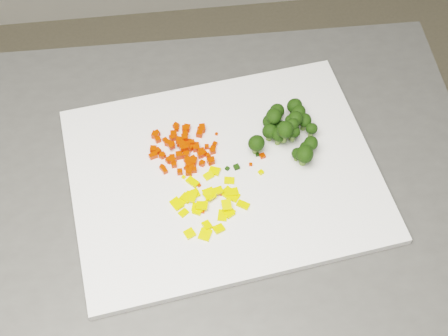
{
  "coord_description": "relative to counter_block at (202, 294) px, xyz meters",
  "views": [
    {
      "loc": [
        0.12,
        0.07,
        1.73
      ],
      "look_at": [
        0.18,
        0.61,
        0.92
      ],
      "focal_mm": 50.0,
      "sensor_mm": 36.0,
      "label": 1
    }
  ],
  "objects": [
    {
      "name": "pepper_pile",
      "position": [
        0.02,
        -0.05,
        0.47
      ],
      "size": [
        0.12,
        0.12,
        0.02
      ],
      "primitive_type": null,
      "color": "yellow",
      "rests_on": "cutting_board"
    },
    {
      "name": "carrot_cube_22",
      "position": [
        0.0,
        0.01,
        0.47
      ],
      "size": [
        0.01,
        0.01,
        0.01
      ],
      "primitive_type": "cube",
      "rotation": [
        0.0,
        0.0,
        0.0
      ],
      "color": "red",
      "rests_on": "carrot_pile"
    },
    {
      "name": "carrot_cube_18",
      "position": [
        -0.04,
        0.08,
        0.47
      ],
      "size": [
        0.01,
        0.01,
        0.01
      ],
      "primitive_type": "cube",
      "rotation": [
        0.0,
        0.0,
        2.05
      ],
      "color": "red",
      "rests_on": "carrot_pile"
    },
    {
      "name": "carrot_cube_56",
      "position": [
        0.0,
        0.03,
        0.47
      ],
      "size": [
        0.01,
        0.01,
        0.01
      ],
      "primitive_type": "cube",
      "rotation": [
        0.0,
        0.0,
        2.91
      ],
      "color": "red",
      "rests_on": "carrot_pile"
    },
    {
      "name": "carrot_cube_67",
      "position": [
        0.01,
        0.06,
        0.47
      ],
      "size": [
        0.01,
        0.01,
        0.01
      ],
      "primitive_type": "cube",
      "rotation": [
        0.0,
        0.0,
        1.4
      ],
      "color": "red",
      "rests_on": "carrot_pile"
    },
    {
      "name": "broccoli_floret_11",
      "position": [
        0.17,
        0.01,
        0.48
      ],
      "size": [
        0.04,
        0.04,
        0.04
      ],
      "primitive_type": null,
      "color": "black",
      "rests_on": "broccoli_pile"
    },
    {
      "name": "carrot_cube_17",
      "position": [
        -0.01,
        0.05,
        0.48
      ],
      "size": [
        0.01,
        0.01,
        0.01
      ],
      "primitive_type": "cube",
      "rotation": [
        0.0,
        0.0,
        1.86
      ],
      "color": "red",
      "rests_on": "carrot_pile"
    },
    {
      "name": "carrot_cube_45",
      "position": [
        -0.0,
        0.06,
        0.47
      ],
      "size": [
        0.01,
        0.01,
        0.01
      ],
      "primitive_type": "cube",
      "rotation": [
        0.0,
        0.0,
        0.8
      ],
      "color": "red",
      "rests_on": "carrot_pile"
    },
    {
      "name": "carrot_cube_63",
      "position": [
        -0.02,
        0.04,
        0.47
      ],
      "size": [
        0.01,
        0.01,
        0.01
      ],
      "primitive_type": "cube",
      "rotation": [
        0.0,
        0.0,
        1.66
      ],
      "color": "red",
      "rests_on": "carrot_pile"
    },
    {
      "name": "carrot_cube_43",
      "position": [
        -0.05,
        0.09,
        0.47
      ],
      "size": [
        0.01,
        0.01,
        0.01
      ],
      "primitive_type": "cube",
      "rotation": [
        0.0,
        0.0,
        2.73
      ],
      "color": "red",
      "rests_on": "carrot_pile"
    },
    {
      "name": "carrot_cube_71",
      "position": [
        0.03,
        0.06,
        0.47
      ],
      "size": [
        0.01,
        0.01,
        0.01
      ],
      "primitive_type": "cube",
      "rotation": [
        0.0,
        0.0,
        1.48
      ],
      "color": "red",
      "rests_on": "carrot_pile"
    },
    {
      "name": "carrot_cube_52",
      "position": [
        -0.03,
        0.08,
        0.47
      ],
      "size": [
        0.01,
        0.01,
        0.01
      ],
      "primitive_type": "cube",
      "rotation": [
        0.0,
        0.0,
        0.71
      ],
      "color": "red",
      "rests_on": "carrot_pile"
    },
    {
      "name": "pepper_chunk_11",
      "position": [
        0.04,
        -0.07,
        0.46
      ],
      "size": [
        0.02,
        0.02,
        0.0
      ],
      "primitive_type": "cube",
      "rotation": [
        0.05,
        -0.05,
        1.33
      ],
      "color": "yellow",
      "rests_on": "pepper_pile"
    },
    {
      "name": "stray_bit_11",
      "position": [
        0.1,
        0.03,
        0.46
      ],
      "size": [
        0.01,
        0.01,
        0.0
      ],
      "primitive_type": "cube",
      "rotation": [
        0.0,
        0.0,
        1.6
      ],
      "color": "black",
      "rests_on": "cutting_board"
    },
    {
      "name": "carrot_cube_73",
      "position": [
        -0.02,
        0.09,
        0.47
      ],
      "size": [
        0.01,
        0.01,
        0.01
      ],
      "primitive_type": "cube",
      "rotation": [
        0.0,
        0.0,
        3.11
      ],
      "color": "red",
      "rests_on": "carrot_pile"
    },
    {
      "name": "stray_bit_0",
      "position": [
        0.01,
        -0.01,
        0.46
      ],
      "size": [
        0.01,
        0.01,
        0.0
      ],
      "primitive_type": "cube",
      "rotation": [
        0.0,
        0.0,
        2.16
      ],
      "color": "red",
      "rests_on": "cutting_board"
    },
    {
      "name": "carrot_cube_3",
      "position": [
        -0.01,
        0.02,
        0.47
      ],
      "size": [
        0.01,
        0.01,
        0.01
      ],
      "primitive_type": "cube",
      "rotation": [
        0.0,
        0.0,
        0.42
      ],
      "color": "red",
      "rests_on": "carrot_pile"
    },
    {
      "name": "pepper_chunk_14",
      "position": [
        -0.0,
        -0.04,
        0.47
      ],
      "size": [
        0.02,
        0.02,
        0.01
      ],
      "primitive_type": "cube",
      "rotation": [
        0.1,
        -0.03,
        1.16
      ],
      "color": "yellow",
      "rests_on": "pepper_pile"
    },
    {
      "name": "carrot_cube_64",
      "position": [
        0.01,
        0.05,
        0.47
      ],
      "size": [
        0.01,
        0.01,
        0.01
      ],
      "primitive_type": "cube",
      "rotation": [
        0.0,
        0.0,
        1.59
      ],
      "color": "red",
      "rests_on": "carrot_pile"
    },
    {
      "name": "carrot_cube_31",
      "position": [
        -0.04,
        0.04,
        0.47
      ],
      "size": [
        0.01,
        0.01,
        0.01
      ],
      "primitive_type": "cube",
      "rotation": [
        0.0,
        0.0,
        2.14
      ],
      "color": "red",
      "rests_on": "carrot_pile"
    },
    {
      "name": "broccoli_floret_14",
      "position": [
        0.14,
        0.08,
        0.49
      ],
      "size": [
        0.03,
        0.03,
        0.03
      ],
      "primitive_type": null,
      "color": "black",
      "rests_on": "broccoli_pile"
    },
    {
      "name": "counter_block",
      "position": [
        0.0,
        0.0,
        0.0
      ],
      "size": [
        0.92,
        0.65,
        0.9
      ],
      "primitive_type": "cube",
      "rotation": [
        0.0,
        0.0,
        -0.02
      ],
      "color": "#474745",
      "rests_on": "ground"
    },
    {
      "name": "broccoli_floret_0",
      "position": [
        0.16,
        0.06,
        0.49
      ],
      "size": [
        0.03,
        0.03,
        0.03
      ],
      "primitive_type": null,
      "color": "black",
      "rests_on": "broccoli_pile"
    },
    {
      "name": "stray_bit_8",
      "position": [
        -0.03,
        -0.04,
        0.46
      ],
      "size": [
        0.01,
        0.01,
        0.0
      ],
      "primitive_type": "cube",
      "rotation": [
        0.0,
        0.0,
        1.93
      ],
      "color": "red",
      "rests_on": "cutting_board"
    },
    {
      "name": "broccoli_floret_5",
      "position": [
        0.15,
        0.1,
        0.48
      ],
      "size": [
        0.03,
        0.03,
        0.03
      ],
      "primitive_type": null,
      "color": "black",
      "rests_on": "broccoli_pile"
    },
    {
      "name": "stray_bit_12",
      "position": [
        0.11,
        0.03,
        0.47
      ],
      "size": [
        0.01,
        0.01,
        0.01
      ],
      "primitive_type": "cube",
      "rotation": [
        0.0,
        0.0,
        1.85
      ],
      "color": "red",
      "rests_on": "cutting_board"
    },
    {
      "name": "broccoli_floret_10",
      "position": [
        0.15,
        0.07,
        0.48
      ],
      "size": [
        0.03,
        0.03,
        0.03
      ],
      "primitive_type": null,
      "color": "black",
      "rests_on": "broccoli_pile"
    },
    {
      "name": "carrot_cube_77",
      "position": [
        -0.01,
        0.06,
        0.48
      ],
      "size": [
        0.01,
        0.01,
        0.01
      ],
      "primitive_type": "cube",
      "rotation": [
        0.0,
        0.0,
        3.06
      ],
      "color": "red",
      "rests_on": "carrot_pile"
    },
    {
      "name": "carrot_pile",
      "position": [
        -0.01,
        0.06,
        0.48
      ],
      "size": [
        0.11,
        0.11,
        0.03
      ],
      "primitive_type": null,
      "color": "red",
      "rests_on": "cutting_board"
    },
    {
      "name": "carrot_cube_14",
      "position": [
        -0.06,
        0.06,
        0.47
      ],
      "size": [
        0.01,
        0.01,
        0.01
      ],
      "primitive_type": "cube",
      "rotation": [
        0.0,
        0.0,
        2.97
      ],
      "color": "red",
      "rests_on": "carrot_pile"
    },
    {
      "name": "carrot_cube_19",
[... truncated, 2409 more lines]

